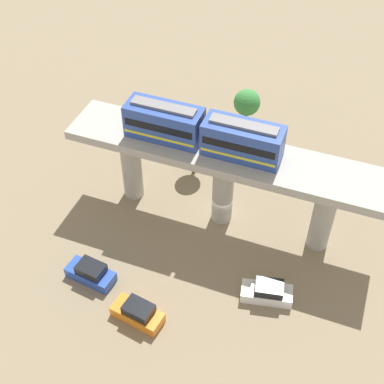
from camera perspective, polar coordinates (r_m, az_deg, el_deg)
name	(u,v)px	position (r m, az deg, el deg)	size (l,w,h in m)	color
ground_plane	(221,217)	(51.21, 3.12, -2.68)	(120.00, 120.00, 0.00)	#84755B
viaduct	(224,169)	(46.84, 3.42, 2.45)	(5.20, 28.00, 8.29)	#A8A59E
train	(203,131)	(44.97, 1.14, 6.49)	(2.64, 13.55, 3.24)	#2D4CA5
parked_car_white	(267,292)	(45.32, 7.98, -10.47)	(2.61, 4.48, 1.76)	white
parked_car_orange	(138,313)	(44.01, -5.77, -12.65)	(2.44, 4.43, 1.76)	orange
parked_car_blue	(91,273)	(46.82, -10.68, -8.43)	(2.29, 4.39, 1.76)	#284CB7
tree_near_viaduct	(247,103)	(58.90, 5.84, 9.40)	(2.88, 2.88, 5.26)	brown
tree_mid_lot	(194,148)	(53.43, 0.21, 4.69)	(2.58, 2.58, 4.60)	brown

